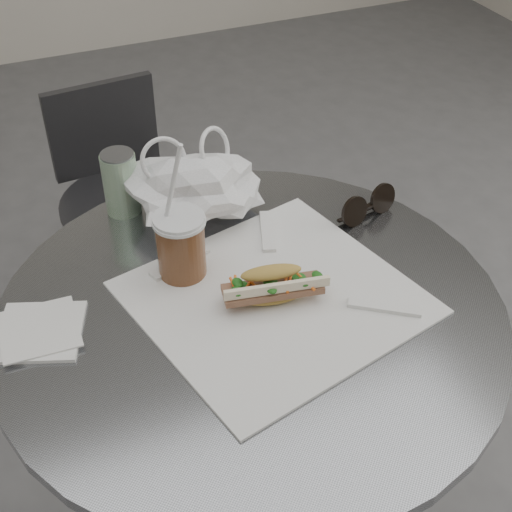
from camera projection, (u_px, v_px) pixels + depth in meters
name	position (u px, v px, depth m)	size (l,w,h in m)	color
cafe_table	(252.00, 423.00, 1.23)	(0.76, 0.76, 0.74)	slate
chair_far	(131.00, 233.00, 1.91)	(0.36, 0.38, 0.68)	#313134
sandwich_paper	(275.00, 298.00, 1.07)	(0.39, 0.36, 0.00)	white
banh_mi	(272.00, 286.00, 1.05)	(0.19, 0.10, 0.06)	#B49644
iced_coffee	(181.00, 245.00, 1.08)	(0.08, 0.08, 0.24)	brown
sunglasses	(367.00, 207.00, 1.22)	(0.12, 0.05, 0.05)	black
plastic_bag	(195.00, 190.00, 1.20)	(0.22, 0.17, 0.11)	white
napkin_stack	(40.00, 331.00, 1.01)	(0.15, 0.15, 0.01)	white
drink_can	(121.00, 183.00, 1.22)	(0.06, 0.06, 0.11)	#5F9E5C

